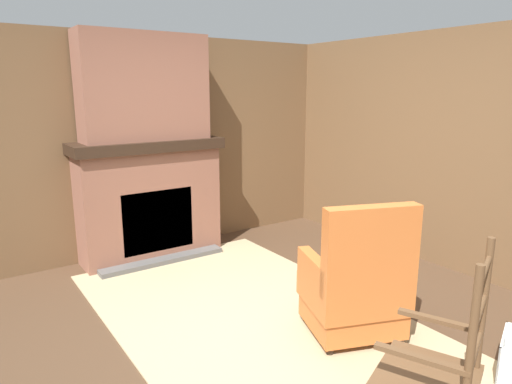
# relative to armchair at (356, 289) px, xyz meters

# --- Properties ---
(ground_plane) EXTENTS (14.00, 14.00, 0.00)m
(ground_plane) POSITION_rel_armchair_xyz_m (-0.31, -0.58, -0.38)
(ground_plane) COLOR #4C3523
(wood_panel_wall_left) EXTENTS (0.06, 5.33, 2.38)m
(wood_panel_wall_left) POSITION_rel_armchair_xyz_m (-2.71, -0.58, 0.81)
(wood_panel_wall_left) COLOR brown
(wood_panel_wall_left) RESTS_ON ground
(wood_panel_wall_back) EXTENTS (5.33, 0.09, 2.38)m
(wood_panel_wall_back) POSITION_rel_armchair_xyz_m (-0.28, 1.81, 0.82)
(wood_panel_wall_back) COLOR brown
(wood_panel_wall_back) RESTS_ON ground
(fireplace_hearth) EXTENTS (0.64, 1.59, 1.28)m
(fireplace_hearth) POSITION_rel_armchair_xyz_m (-2.45, -0.58, 0.26)
(fireplace_hearth) COLOR brown
(fireplace_hearth) RESTS_ON ground
(chimney_breast) EXTENTS (0.38, 1.31, 1.08)m
(chimney_breast) POSITION_rel_armchair_xyz_m (-2.46, -0.58, 1.44)
(chimney_breast) COLOR brown
(chimney_breast) RESTS_ON fireplace_hearth
(area_rug) EXTENTS (3.56, 2.04, 0.01)m
(area_rug) POSITION_rel_armchair_xyz_m (-0.55, -0.46, -0.37)
(area_rug) COLOR tan
(area_rug) RESTS_ON ground
(armchair) EXTENTS (0.79, 0.84, 1.05)m
(armchair) POSITION_rel_armchair_xyz_m (0.00, 0.00, 0.00)
(armchair) COLOR #C6662D
(armchair) RESTS_ON ground
(firewood_stack) EXTENTS (0.40, 0.41, 0.12)m
(firewood_stack) POSITION_rel_armchair_xyz_m (-0.77, 1.10, -0.32)
(firewood_stack) COLOR brown
(firewood_stack) RESTS_ON ground
(oil_lamp_vase) EXTENTS (0.09, 0.09, 0.27)m
(oil_lamp_vase) POSITION_rel_armchair_xyz_m (-2.50, -1.17, 1.00)
(oil_lamp_vase) COLOR #47708E
(oil_lamp_vase) RESTS_ON fireplace_hearth
(storage_case) EXTENTS (0.16, 0.28, 0.13)m
(storage_case) POSITION_rel_armchair_xyz_m (-2.50, -0.07, 0.97)
(storage_case) COLOR gray
(storage_case) RESTS_ON fireplace_hearth
(decorative_plate_on_mantel) EXTENTS (0.07, 0.28, 0.28)m
(decorative_plate_on_mantel) POSITION_rel_armchair_xyz_m (-2.52, -0.55, 1.04)
(decorative_plate_on_mantel) COLOR red
(decorative_plate_on_mantel) RESTS_ON fireplace_hearth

